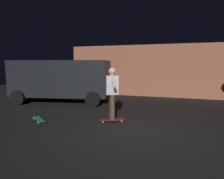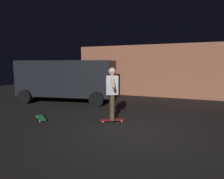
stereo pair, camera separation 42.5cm
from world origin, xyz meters
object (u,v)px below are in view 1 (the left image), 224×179
skateboard_spare (39,119)px  skater (112,90)px  parked_van (62,78)px  skateboard_ridden (112,120)px

skateboard_spare → skater: 2.60m
parked_van → skater: size_ratio=2.92×
parked_van → skateboard_spare: size_ratio=6.61×
skateboard_spare → skater: (2.32, 0.65, 0.98)m
skateboard_ridden → skater: (0.00, 0.00, 0.98)m
parked_van → skater: (3.40, -2.51, -0.12)m
parked_van → skateboard_spare: bearing=-71.1°
skateboard_ridden → skateboard_spare: bearing=-164.3°
skateboard_spare → skater: skater is taller
parked_van → skateboard_ridden: size_ratio=6.22×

